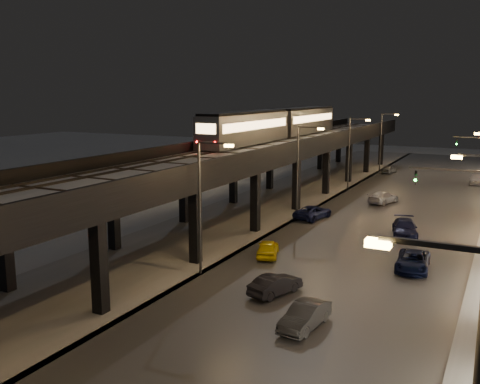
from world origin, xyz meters
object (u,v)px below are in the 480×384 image
at_px(car_onc_dark, 413,262).
at_px(car_onc_red, 476,179).
at_px(car_near_white, 275,285).
at_px(car_mid_dark, 383,198).
at_px(subway_train, 279,123).
at_px(car_mid_silver, 313,213).
at_px(car_onc_silver, 305,317).
at_px(car_onc_white, 405,229).
at_px(car_taxi, 268,249).
at_px(car_far_white, 389,170).

relative_size(car_onc_dark, car_onc_red, 1.08).
bearing_deg(car_near_white, car_mid_dark, -71.69).
xyz_separation_m(subway_train, car_onc_red, (22.05, 15.73, -7.62)).
distance_m(car_near_white, car_onc_red, 49.44).
relative_size(car_mid_silver, car_mid_dark, 1.03).
relative_size(car_mid_dark, car_onc_silver, 1.15).
distance_m(car_onc_dark, car_onc_white, 9.09).
xyz_separation_m(car_mid_dark, car_onc_white, (4.66, -13.16, 0.05)).
bearing_deg(car_onc_red, car_onc_dark, -93.32).
distance_m(car_taxi, car_mid_silver, 13.17).
relative_size(car_near_white, car_onc_dark, 0.82).
xyz_separation_m(car_near_white, car_onc_silver, (3.20, -3.61, 0.02)).
height_order(car_near_white, car_onc_silver, car_onc_silver).
distance_m(car_mid_silver, car_onc_white, 9.49).
bearing_deg(car_onc_dark, car_mid_dark, 102.29).
height_order(car_far_white, car_onc_dark, car_onc_dark).
relative_size(car_mid_silver, car_onc_red, 1.09).
distance_m(subway_train, car_mid_dark, 15.89).
xyz_separation_m(car_near_white, car_onc_dark, (6.64, 8.40, 0.02)).
bearing_deg(car_mid_dark, car_onc_white, 124.63).
distance_m(car_onc_silver, car_onc_red, 52.59).
bearing_deg(car_mid_dark, car_onc_dark, 122.19).
relative_size(subway_train, car_far_white, 9.94).
bearing_deg(car_onc_silver, car_taxi, 128.85).
bearing_deg(car_onc_silver, car_near_white, 137.51).
bearing_deg(car_onc_red, car_near_white, -100.63).
bearing_deg(car_taxi, car_near_white, 98.89).
height_order(car_onc_dark, car_onc_white, car_onc_white).
bearing_deg(car_far_white, car_onc_silver, 106.33).
distance_m(car_near_white, car_onc_white, 17.83).
distance_m(car_taxi, car_near_white, 7.62).
xyz_separation_m(car_near_white, car_onc_white, (4.55, 17.24, 0.08)).
relative_size(car_taxi, car_mid_silver, 0.80).
bearing_deg(car_near_white, car_onc_dark, -110.22).
bearing_deg(car_taxi, car_onc_white, -146.06).
relative_size(car_near_white, car_far_white, 1.05).
relative_size(car_mid_dark, car_onc_white, 0.93).
bearing_deg(car_onc_white, car_mid_dark, 96.31).
xyz_separation_m(car_far_white, car_onc_silver, (7.36, -57.20, 0.03)).
relative_size(car_near_white, car_onc_silver, 0.96).
xyz_separation_m(car_taxi, car_mid_dark, (3.40, 23.64, 0.02)).
xyz_separation_m(car_near_white, car_onc_red, (8.29, 48.74, 0.10)).
height_order(car_mid_dark, car_onc_white, car_onc_white).
bearing_deg(car_onc_red, car_onc_silver, -96.54).
height_order(car_onc_silver, car_onc_white, car_onc_white).
bearing_deg(subway_train, car_mid_dark, -10.79).
relative_size(car_mid_dark, car_onc_dark, 0.98).
relative_size(car_onc_silver, car_onc_white, 0.81).
distance_m(car_taxi, car_far_white, 46.83).
height_order(car_mid_dark, car_onc_red, car_onc_red).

